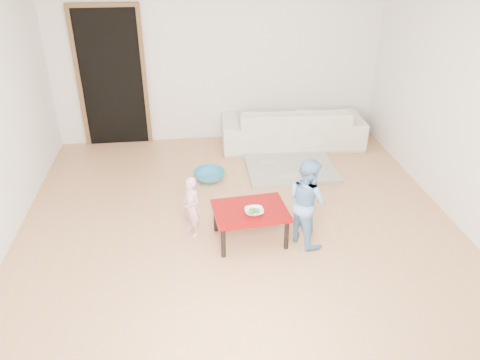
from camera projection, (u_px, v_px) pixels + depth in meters
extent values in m
cube|color=tan|center=(238.00, 220.00, 5.49)|extent=(5.00, 5.00, 0.01)
cube|color=white|center=(218.00, 57.00, 7.04)|extent=(5.00, 0.02, 2.60)
cube|color=white|center=(464.00, 106.00, 5.13)|extent=(0.02, 5.00, 2.60)
imported|color=white|center=(292.00, 126.00, 7.24)|extent=(2.20, 0.95, 0.63)
cube|color=orange|center=(282.00, 121.00, 6.99)|extent=(0.49, 0.47, 0.11)
imported|color=white|center=(254.00, 212.00, 4.89)|extent=(0.20, 0.20, 0.05)
imported|color=#DC648B|center=(191.00, 207.00, 5.08)|extent=(0.29, 0.31, 0.70)
imported|color=#5697C9|center=(307.00, 202.00, 4.91)|extent=(0.56, 0.60, 0.99)
imported|color=teal|center=(209.00, 175.00, 6.34)|extent=(0.42, 0.42, 0.13)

